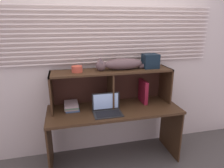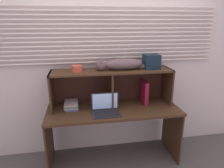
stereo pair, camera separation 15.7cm
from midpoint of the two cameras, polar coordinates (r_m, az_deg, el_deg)
The scene contains 9 objects.
back_panel_with_blinds at distance 2.61m, azimuth 0.93°, elevation 6.82°, with size 4.40×0.08×2.50m.
desk at distance 2.51m, azimuth 2.28°, elevation -9.73°, with size 1.60×0.59×0.72m.
hutch_shelf_unit at distance 2.48m, azimuth 1.63°, elevation 1.15°, with size 1.47×0.34×0.45m.
cat at distance 2.43m, azimuth 4.64°, elevation 5.59°, with size 0.82×0.16×0.15m.
laptop at distance 2.33m, azimuth 0.17°, elevation -7.10°, with size 0.33×0.22×0.22m.
binder_upright at distance 2.61m, azimuth 10.77°, elevation -2.27°, with size 0.05×0.23×0.29m, color maroon.
book_stack at distance 2.50m, azimuth -9.70°, elevation -5.89°, with size 0.17×0.25×0.07m.
small_basket at distance 2.36m, azimuth -8.08°, elevation 4.38°, with size 0.12×0.12×0.07m, color #BF4733.
storage_box at distance 2.54m, azimuth 12.91°, elevation 6.23°, with size 0.19×0.16×0.17m, color black.
Camera 2 is at (-0.39, -1.98, 1.74)m, focal length 32.12 mm.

